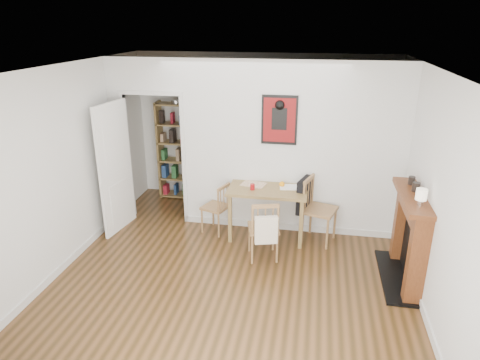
% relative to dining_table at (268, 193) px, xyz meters
% --- Properties ---
extents(ground, '(5.20, 5.20, 0.00)m').
position_rel_dining_table_xyz_m(ground, '(-0.29, -1.10, -0.69)').
color(ground, brown).
rests_on(ground, ground).
extents(room_shell, '(5.20, 5.20, 5.20)m').
position_rel_dining_table_xyz_m(room_shell, '(-0.19, 0.24, 0.60)').
color(room_shell, silver).
rests_on(room_shell, ground).
extents(dining_table, '(1.16, 0.74, 0.79)m').
position_rel_dining_table_xyz_m(dining_table, '(0.00, 0.00, 0.00)').
color(dining_table, olive).
rests_on(dining_table, ground).
extents(chair_left, '(0.51, 0.51, 0.80)m').
position_rel_dining_table_xyz_m(chair_left, '(-0.81, 0.00, -0.30)').
color(chair_left, '#A1794B').
rests_on(chair_left, ground).
extents(chair_right, '(0.66, 0.61, 0.98)m').
position_rel_dining_table_xyz_m(chair_right, '(0.75, -0.03, -0.19)').
color(chair_right, '#A1794B').
rests_on(chair_right, ground).
extents(chair_front, '(0.54, 0.58, 0.87)m').
position_rel_dining_table_xyz_m(chair_front, '(0.02, -0.66, -0.25)').
color(chair_front, '#A1794B').
rests_on(chair_front, ground).
extents(bookshelf, '(0.75, 0.30, 1.77)m').
position_rel_dining_table_xyz_m(bookshelf, '(-1.77, 1.24, 0.18)').
color(bookshelf, olive).
rests_on(bookshelf, ground).
extents(fireplace, '(0.45, 1.25, 1.16)m').
position_rel_dining_table_xyz_m(fireplace, '(1.87, -0.85, -0.08)').
color(fireplace, brown).
rests_on(fireplace, ground).
extents(red_glass, '(0.07, 0.07, 0.09)m').
position_rel_dining_table_xyz_m(red_glass, '(-0.22, -0.13, 0.14)').
color(red_glass, maroon).
rests_on(red_glass, dining_table).
extents(orange_fruit, '(0.08, 0.08, 0.08)m').
position_rel_dining_table_xyz_m(orange_fruit, '(0.20, 0.07, 0.14)').
color(orange_fruit, '#FF990D').
rests_on(orange_fruit, dining_table).
extents(placemat, '(0.40, 0.34, 0.00)m').
position_rel_dining_table_xyz_m(placemat, '(-0.23, 0.09, 0.10)').
color(placemat, beige).
rests_on(placemat, dining_table).
extents(notebook, '(0.33, 0.26, 0.01)m').
position_rel_dining_table_xyz_m(notebook, '(0.31, 0.05, 0.10)').
color(notebook, white).
rests_on(notebook, dining_table).
extents(mantel_lamp, '(0.12, 0.12, 0.20)m').
position_rel_dining_table_xyz_m(mantel_lamp, '(1.84, -1.18, 0.59)').
color(mantel_lamp, silver).
rests_on(mantel_lamp, fireplace).
extents(ceramic_jar_a, '(0.09, 0.09, 0.11)m').
position_rel_dining_table_xyz_m(ceramic_jar_a, '(1.87, -0.74, 0.52)').
color(ceramic_jar_a, black).
rests_on(ceramic_jar_a, fireplace).
extents(ceramic_jar_b, '(0.08, 0.08, 0.10)m').
position_rel_dining_table_xyz_m(ceramic_jar_b, '(1.87, -0.50, 0.52)').
color(ceramic_jar_b, black).
rests_on(ceramic_jar_b, fireplace).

